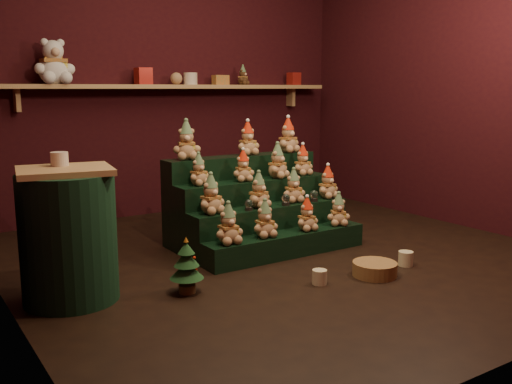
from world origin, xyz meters
TOP-DOWN VIEW (x-y plane):
  - ground at (0.00, 0.00)m, footprint 4.00×4.00m
  - back_wall at (0.00, 2.05)m, footprint 4.00×0.10m
  - right_wall at (2.05, 0.00)m, footprint 0.10×4.00m
  - back_shelf at (0.00, 1.87)m, footprint 3.60×0.26m
  - riser_tier_front at (0.02, 0.00)m, footprint 1.40×0.22m
  - riser_tier_midfront at (0.02, 0.22)m, footprint 1.40×0.22m
  - riser_tier_midback at (0.02, 0.44)m, footprint 1.40×0.22m
  - riser_tier_back at (0.02, 0.66)m, footprint 1.40×0.22m
  - teddy_0 at (-0.51, -0.01)m, footprint 0.22×0.20m
  - teddy_1 at (-0.18, 0.00)m, footprint 0.21×0.19m
  - teddy_2 at (0.21, -0.01)m, footprint 0.19×0.17m
  - teddy_3 at (0.53, -0.02)m, footprint 0.25×0.24m
  - teddy_4 at (-0.52, 0.22)m, footprint 0.24×0.23m
  - teddy_5 at (-0.10, 0.21)m, footprint 0.25×0.24m
  - teddy_6 at (0.26, 0.24)m, footprint 0.22×0.21m
  - teddy_7 at (0.61, 0.22)m, footprint 0.21×0.20m
  - teddy_8 at (-0.49, 0.46)m, footprint 0.20×0.19m
  - teddy_9 at (-0.10, 0.43)m, footprint 0.21×0.19m
  - teddy_10 at (0.23, 0.42)m, footprint 0.27×0.25m
  - teddy_11 at (0.51, 0.44)m, footprint 0.19×0.17m
  - teddy_12 at (-0.49, 0.67)m, footprint 0.28×0.26m
  - teddy_13 at (0.09, 0.67)m, footprint 0.21×0.19m
  - teddy_14 at (0.50, 0.64)m, footprint 0.25×0.24m
  - snow_globe_a at (-0.22, 0.16)m, footprint 0.06×0.06m
  - snow_globe_b at (0.13, 0.16)m, footprint 0.07×0.07m
  - snow_globe_c at (0.42, 0.16)m, footprint 0.07×0.07m
  - side_table at (-1.64, -0.03)m, footprint 0.60×0.57m
  - table_ornament at (-1.64, 0.07)m, footprint 0.10×0.10m
  - mini_christmas_tree at (-1.00, -0.31)m, footprint 0.22×0.22m
  - mug_left at (-0.19, -0.65)m, footprint 0.10×0.10m
  - mug_right at (0.60, -0.69)m, footprint 0.11×0.11m
  - wicker_basket at (0.24, -0.73)m, footprint 0.38×0.38m
  - white_bear at (-1.19, 1.84)m, footprint 0.35×0.32m
  - brown_bear at (0.78, 1.84)m, footprint 0.19×0.18m
  - gift_tin_red_a at (-0.35, 1.85)m, footprint 0.14×0.14m
  - gift_tin_cream at (0.16, 1.85)m, footprint 0.14×0.14m
  - gift_tin_red_b at (1.47, 1.85)m, footprint 0.12×0.12m
  - shelf_plush_ball at (-0.00, 1.85)m, footprint 0.12×0.12m
  - scarf_gift_box at (0.51, 1.85)m, footprint 0.16×0.10m

SIDE VIEW (x-z plane):
  - ground at x=0.00m, z-range 0.00..0.00m
  - wicker_basket at x=0.24m, z-range 0.00..0.10m
  - mug_left at x=-0.19m, z-range 0.00..0.10m
  - mug_right at x=0.60m, z-range 0.00..0.11m
  - riser_tier_front at x=0.02m, z-range 0.00..0.18m
  - mini_christmas_tree at x=-1.00m, z-range -0.01..0.36m
  - riser_tier_midfront at x=0.02m, z-range 0.00..0.36m
  - riser_tier_midback at x=0.02m, z-range 0.00..0.54m
  - teddy_2 at x=0.21m, z-range 0.18..0.44m
  - teddy_3 at x=0.53m, z-range 0.18..0.44m
  - teddy_1 at x=-0.18m, z-range 0.18..0.46m
  - teddy_0 at x=-0.51m, z-range 0.18..0.48m
  - riser_tier_back at x=0.02m, z-range 0.00..0.72m
  - snow_globe_a at x=-0.22m, z-range 0.36..0.45m
  - side_table at x=-1.64m, z-range 0.00..0.82m
  - snow_globe_b at x=0.13m, z-range 0.36..0.45m
  - snow_globe_c at x=0.42m, z-range 0.36..0.45m
  - teddy_6 at x=0.26m, z-range 0.36..0.63m
  - teddy_7 at x=0.61m, z-range 0.36..0.63m
  - teddy_5 at x=-0.10m, z-range 0.36..0.64m
  - teddy_4 at x=-0.52m, z-range 0.36..0.66m
  - teddy_8 at x=-0.49m, z-range 0.54..0.79m
  - teddy_9 at x=-0.10m, z-range 0.54..0.79m
  - teddy_11 at x=0.51m, z-range 0.54..0.80m
  - teddy_10 at x=0.23m, z-range 0.54..0.83m
  - teddy_13 at x=0.09m, z-range 0.72..1.00m
  - table_ornament at x=-1.64m, z-range 0.82..0.91m
  - teddy_14 at x=0.50m, z-range 0.72..1.02m
  - teddy_12 at x=-0.49m, z-range 0.72..1.03m
  - back_shelf at x=0.00m, z-range 1.17..1.41m
  - scarf_gift_box at x=0.51m, z-range 1.32..1.42m
  - gift_tin_cream at x=0.16m, z-range 1.32..1.44m
  - shelf_plush_ball at x=0.00m, z-range 1.32..1.44m
  - gift_tin_red_b at x=1.47m, z-range 1.32..1.46m
  - back_wall at x=0.00m, z-range 0.00..2.80m
  - right_wall at x=2.05m, z-range 0.00..2.80m
  - gift_tin_red_a at x=-0.35m, z-range 1.32..1.48m
  - brown_bear at x=0.78m, z-range 1.32..1.52m
  - white_bear at x=-1.19m, z-range 1.32..1.81m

